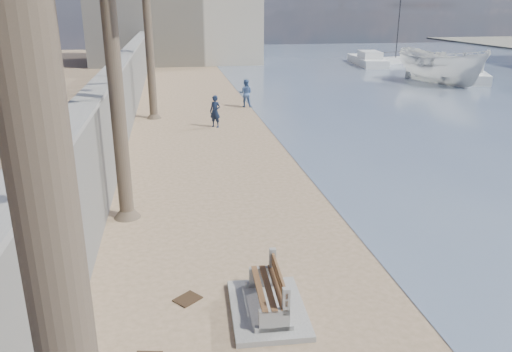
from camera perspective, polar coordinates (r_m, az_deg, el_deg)
seawall at (r=27.40m, az=-14.61°, el=9.28°), size 0.45×70.00×3.50m
wall_cap at (r=27.18m, az=-14.93°, el=13.02°), size 0.80×70.00×0.12m
bench_far at (r=10.57m, az=1.37°, el=-13.38°), size 1.61×2.30×0.93m
pedestrian_sign at (r=8.77m, az=-24.09°, el=11.42°), size 0.78×0.07×2.40m
person_a at (r=26.17m, az=-4.70°, el=7.63°), size 0.83×0.79×1.91m
person_b at (r=31.55m, az=-1.18°, el=9.61°), size 1.08×0.94×1.90m
boat_cruiser at (r=43.77m, az=20.41°, el=11.84°), size 4.18×4.24×3.85m
yacht_near at (r=49.26m, az=22.22°, el=10.91°), size 7.82×12.22×1.50m
yacht_far at (r=56.34m, az=12.57°, el=12.68°), size 3.46×8.81×1.50m
sailboat_west at (r=58.66m, az=15.64°, el=12.63°), size 7.93×4.20×9.95m
debris_d at (r=11.25m, az=-7.83°, el=-13.76°), size 0.68×0.66×0.03m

